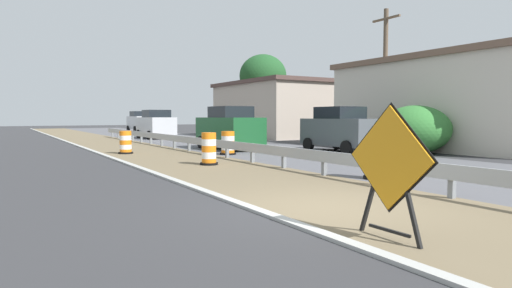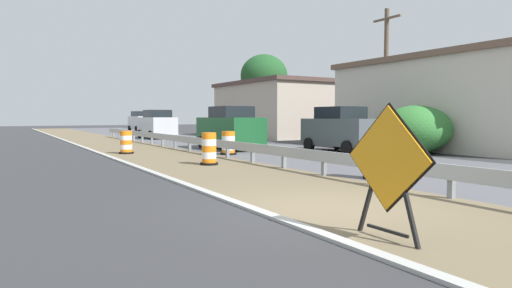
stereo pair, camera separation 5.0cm
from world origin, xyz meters
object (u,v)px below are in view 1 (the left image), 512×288
Objects in this scene: warning_sign_diamond at (390,164)px; car_trailing_near_lane at (140,121)px; utility_pole_near at (385,76)px; car_lead_far_lane at (229,128)px; traffic_barrel_far at (126,143)px; car_lead_near_lane at (156,124)px; traffic_barrel_mid at (228,144)px; traffic_barrel_nearest at (377,160)px; traffic_barrel_close at (209,150)px; car_mid_far_lane at (341,129)px.

car_trailing_near_lane is (9.22, 44.42, 0.09)m from warning_sign_diamond.
car_lead_far_lane is at bearing 154.76° from utility_pole_near.
traffic_barrel_far is 0.24× the size of car_lead_near_lane.
utility_pole_near is at bearing -115.08° from car_lead_far_lane.
traffic_barrel_mid is (4.16, 12.96, -0.57)m from warning_sign_diamond.
warning_sign_diamond is at bearing -12.74° from car_trailing_near_lane.
utility_pole_near is (7.39, -3.49, 2.69)m from car_lead_far_lane.
car_trailing_near_lane is at bearing -6.97° from car_lead_far_lane.
traffic_barrel_nearest is 12.09m from traffic_barrel_far.
traffic_barrel_close reaches higher than traffic_barrel_far.
traffic_barrel_mid is (-0.03, 8.73, -0.06)m from traffic_barrel_nearest.
warning_sign_diamond is 14.84m from car_mid_far_lane.
utility_pole_near is (12.62, -3.51, 3.32)m from traffic_barrel_far.
car_lead_far_lane is 8.60m from utility_pole_near.
traffic_barrel_far is at bearing 108.28° from traffic_barrel_nearest.
utility_pole_near reaches higher than car_mid_far_lane.
traffic_barrel_far is at bearing 102.48° from traffic_barrel_close.
traffic_barrel_nearest is at bearing -8.15° from car_trailing_near_lane.
car_lead_near_lane is at bearing 113.76° from utility_pole_near.
traffic_barrel_nearest is 8.94m from car_mid_far_lane.
traffic_barrel_nearest is (4.19, 4.23, -0.51)m from warning_sign_diamond.
car_mid_far_lane reaches higher than traffic_barrel_far.
traffic_barrel_close is 0.25× the size of car_lead_far_lane.
car_lead_near_lane is at bearing -167.52° from car_mid_far_lane.
car_trailing_near_lane reaches higher than car_lead_near_lane.
car_lead_far_lane is (-3.60, -28.73, -0.03)m from car_trailing_near_lane.
warning_sign_diamond reaches higher than traffic_barrel_nearest.
car_mid_far_lane is at bearing -0.69° from car_trailing_near_lane.
car_trailing_near_lane is at bearing -101.94° from warning_sign_diamond.
car_lead_near_lane is 12.73m from car_lead_far_lane.
traffic_barrel_mid is at bearing 174.03° from car_lead_near_lane.
utility_pole_near is at bearing -15.55° from traffic_barrel_far.
car_lead_near_lane is 0.98× the size of car_lead_far_lane.
car_lead_near_lane is (1.72, 15.45, 0.62)m from traffic_barrel_mid.
car_trailing_near_lane is (5.06, 31.46, 0.66)m from traffic_barrel_mid.
traffic_barrel_mid is at bearing -108.00° from warning_sign_diamond.
utility_pole_near reaches higher than warning_sign_diamond.
car_mid_far_lane is (0.18, -32.94, -0.06)m from car_trailing_near_lane.
car_trailing_near_lane reaches higher than car_lead_far_lane.
car_mid_far_lane is at bearing -167.85° from car_lead_near_lane.
traffic_barrel_far is at bearing 143.82° from traffic_barrel_mid.
car_lead_far_lane is (1.43, 11.46, 0.57)m from traffic_barrel_nearest.
traffic_barrel_mid is at bearing 175.10° from utility_pole_near.
traffic_barrel_mid is (2.42, 3.30, -0.05)m from traffic_barrel_close.
car_lead_near_lane is 16.35m from car_trailing_near_lane.
traffic_barrel_close is 0.27× the size of car_mid_far_lane.
car_lead_near_lane is at bearing 66.64° from traffic_barrel_far.
car_trailing_near_lane reaches higher than traffic_barrel_far.
car_lead_far_lane is (-0.26, -12.72, 0.01)m from car_lead_near_lane.
traffic_barrel_close is 7.19m from car_lead_far_lane.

